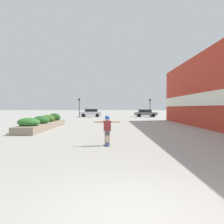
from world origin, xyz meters
TOP-DOWN VIEW (x-y plane):
  - ground_plane at (0.00, 0.00)m, footprint 300.00×300.00m
  - planter_box at (-6.53, 14.52)m, footprint 1.68×9.07m
  - skateboard at (-0.64, 6.57)m, footprint 0.28×0.68m
  - skateboarder at (-0.64, 6.57)m, footprint 1.32×0.24m
  - car_leftmost at (-4.77, 37.72)m, footprint 4.57×2.01m
  - car_center_left at (6.42, 37.35)m, footprint 4.57×1.94m
  - traffic_light_left at (-6.49, 33.61)m, footprint 0.28×0.30m
  - traffic_light_right at (6.54, 33.01)m, footprint 0.28×0.30m

SIDE VIEW (x-z plane):
  - ground_plane at x=0.00m, z-range 0.00..0.00m
  - skateboard at x=-0.64m, z-range 0.02..0.12m
  - planter_box at x=-6.53m, z-range -0.15..1.15m
  - car_center_left at x=6.42m, z-range 0.04..1.57m
  - car_leftmost at x=-4.77m, z-range 0.04..1.66m
  - skateboarder at x=-0.64m, z-range 0.24..1.65m
  - traffic_light_right at x=6.54m, z-range 0.63..4.13m
  - traffic_light_left at x=-6.49m, z-range 0.65..4.27m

